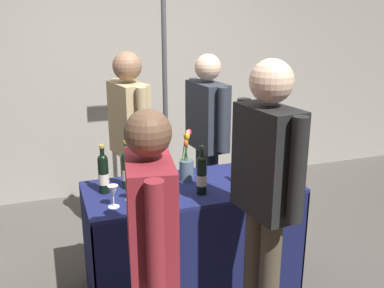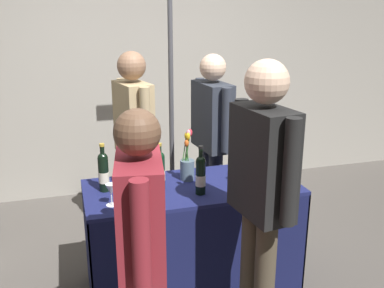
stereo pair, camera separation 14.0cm
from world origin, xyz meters
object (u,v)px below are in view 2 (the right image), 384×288
(flower_vase, at_px, (187,165))
(wine_glass_near_vendor, at_px, (111,190))
(vendor_presenter, at_px, (212,130))
(featured_wine_bottle, at_px, (127,168))
(wine_glass_mid, at_px, (129,186))
(tasting_table, at_px, (192,219))
(booth_signpost, at_px, (171,80))
(taster_foreground_right, at_px, (262,184))
(display_bottle_0, at_px, (201,174))

(flower_vase, bearing_deg, wine_glass_near_vendor, -153.55)
(vendor_presenter, bearing_deg, featured_wine_bottle, -58.50)
(wine_glass_mid, bearing_deg, tasting_table, 12.38)
(tasting_table, height_order, booth_signpost, booth_signpost)
(flower_vase, bearing_deg, taster_foreground_right, -74.36)
(wine_glass_near_vendor, bearing_deg, taster_foreground_right, -31.58)
(featured_wine_bottle, relative_size, booth_signpost, 0.15)
(featured_wine_bottle, distance_m, vendor_presenter, 1.05)
(booth_signpost, bearing_deg, display_bottle_0, -95.19)
(wine_glass_mid, distance_m, taster_foreground_right, 0.87)
(tasting_table, relative_size, flower_vase, 3.97)
(flower_vase, distance_m, vendor_presenter, 0.75)
(wine_glass_near_vendor, relative_size, wine_glass_mid, 1.13)
(display_bottle_0, xyz_separation_m, flower_vase, (-0.02, 0.27, -0.02))
(featured_wine_bottle, height_order, display_bottle_0, featured_wine_bottle)
(display_bottle_0, relative_size, booth_signpost, 0.15)
(vendor_presenter, bearing_deg, flower_vase, -38.87)
(wine_glass_near_vendor, relative_size, flower_vase, 0.38)
(tasting_table, xyz_separation_m, flower_vase, (-0.00, 0.12, 0.37))
(taster_foreground_right, xyz_separation_m, booth_signpost, (-0.09, 1.74, 0.32))
(wine_glass_near_vendor, bearing_deg, wine_glass_mid, 28.68)
(booth_signpost, bearing_deg, vendor_presenter, -51.82)
(wine_glass_mid, relative_size, flower_vase, 0.34)
(wine_glass_mid, height_order, taster_foreground_right, taster_foreground_right)
(flower_vase, height_order, vendor_presenter, vendor_presenter)
(vendor_presenter, relative_size, booth_signpost, 0.71)
(tasting_table, height_order, featured_wine_bottle, featured_wine_bottle)
(vendor_presenter, bearing_deg, taster_foreground_right, -13.99)
(display_bottle_0, distance_m, wine_glass_near_vendor, 0.58)
(booth_signpost, bearing_deg, tasting_table, -96.62)
(wine_glass_near_vendor, bearing_deg, booth_signpost, 61.06)
(tasting_table, relative_size, vendor_presenter, 0.91)
(wine_glass_mid, height_order, vendor_presenter, vendor_presenter)
(wine_glass_near_vendor, distance_m, wine_glass_mid, 0.14)
(featured_wine_bottle, bearing_deg, taster_foreground_right, -49.50)
(wine_glass_mid, bearing_deg, featured_wine_bottle, 84.37)
(tasting_table, distance_m, display_bottle_0, 0.42)
(vendor_presenter, distance_m, taster_foreground_right, 1.40)
(wine_glass_mid, bearing_deg, vendor_presenter, 44.88)
(vendor_presenter, relative_size, taster_foreground_right, 0.94)
(wine_glass_near_vendor, bearing_deg, vendor_presenter, 43.22)
(flower_vase, bearing_deg, tasting_table, -89.40)
(tasting_table, height_order, taster_foreground_right, taster_foreground_right)
(wine_glass_mid, xyz_separation_m, booth_signpost, (0.57, 1.19, 0.48))
(featured_wine_bottle, xyz_separation_m, booth_signpost, (0.55, 0.99, 0.42))
(taster_foreground_right, bearing_deg, featured_wine_bottle, 33.00)
(wine_glass_near_vendor, height_order, wine_glass_mid, wine_glass_near_vendor)
(featured_wine_bottle, distance_m, booth_signpost, 1.21)
(flower_vase, bearing_deg, vendor_presenter, 57.42)
(wine_glass_near_vendor, height_order, flower_vase, flower_vase)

